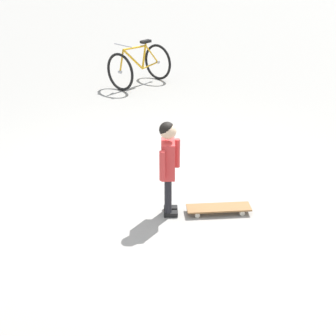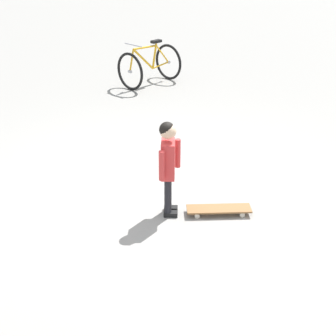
{
  "view_description": "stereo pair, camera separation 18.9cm",
  "coord_description": "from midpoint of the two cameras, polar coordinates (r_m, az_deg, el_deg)",
  "views": [
    {
      "loc": [
        5.15,
        -0.44,
        2.84
      ],
      "look_at": [
        0.5,
        0.08,
        0.55
      ],
      "focal_mm": 53.32,
      "sensor_mm": 36.0,
      "label": 1
    },
    {
      "loc": [
        5.17,
        -0.25,
        2.84
      ],
      "look_at": [
        0.5,
        0.08,
        0.55
      ],
      "focal_mm": 53.32,
      "sensor_mm": 36.0,
      "label": 2
    }
  ],
  "objects": [
    {
      "name": "ground_plane",
      "position": [
        5.9,
        -2.25,
        -2.71
      ],
      "size": [
        50.0,
        50.0,
        0.0
      ],
      "primitive_type": "plane",
      "color": "gray"
    },
    {
      "name": "child_person",
      "position": [
        5.16,
        -1.04,
        1.05
      ],
      "size": [
        0.35,
        0.25,
        1.06
      ],
      "color": "black",
      "rests_on": "ground"
    },
    {
      "name": "skateboard",
      "position": [
        5.46,
        4.83,
        -4.6
      ],
      "size": [
        0.21,
        0.7,
        0.07
      ],
      "color": "olive",
      "rests_on": "ground"
    },
    {
      "name": "bicycle_near",
      "position": [
        9.88,
        -3.84,
        11.6
      ],
      "size": [
        1.24,
        1.27,
        0.85
      ],
      "color": "black",
      "rests_on": "ground"
    }
  ]
}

